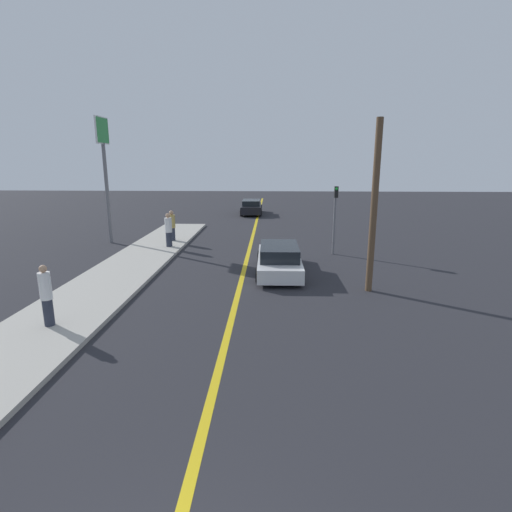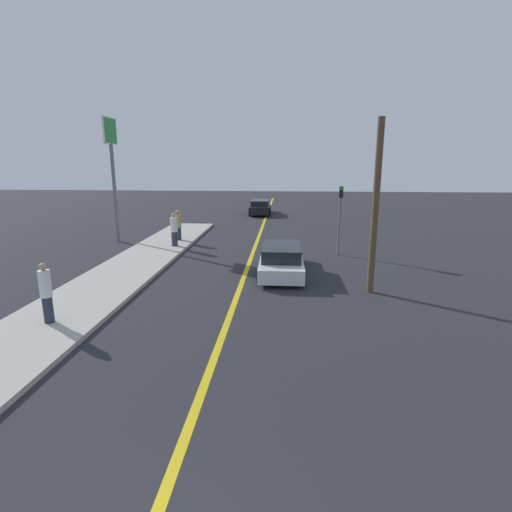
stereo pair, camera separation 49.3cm
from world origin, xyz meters
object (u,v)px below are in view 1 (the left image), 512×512
(car_near_right_lane, at_px, (279,259))
(pedestrian_by_sign, at_px, (172,226))
(car_ahead_center, at_px, (251,207))
(pedestrian_far_standing, at_px, (169,230))
(utility_pole, at_px, (374,208))
(traffic_light, at_px, (335,212))
(roadside_sign, at_px, (104,153))
(pedestrian_mid_group, at_px, (46,295))

(car_near_right_lane, xyz_separation_m, pedestrian_by_sign, (-6.10, 6.14, 0.41))
(car_ahead_center, relative_size, pedestrian_far_standing, 2.56)
(pedestrian_far_standing, distance_m, pedestrian_by_sign, 1.69)
(pedestrian_far_standing, distance_m, utility_pole, 11.52)
(traffic_light, xyz_separation_m, roadside_sign, (-12.49, 2.45, 2.95))
(traffic_light, relative_size, utility_pole, 0.56)
(car_ahead_center, distance_m, traffic_light, 16.32)
(pedestrian_mid_group, bearing_deg, pedestrian_by_sign, 87.71)
(car_ahead_center, distance_m, utility_pole, 22.09)
(car_ahead_center, height_order, pedestrian_by_sign, pedestrian_by_sign)
(car_near_right_lane, xyz_separation_m, utility_pole, (3.27, -2.27, 2.45))
(car_ahead_center, distance_m, pedestrian_by_sign, 13.47)
(pedestrian_far_standing, relative_size, traffic_light, 0.52)
(car_near_right_lane, relative_size, roadside_sign, 0.68)
(car_near_right_lane, distance_m, utility_pole, 4.67)
(utility_pole, bearing_deg, car_near_right_lane, 145.25)
(car_ahead_center, bearing_deg, pedestrian_far_standing, -105.70)
(pedestrian_far_standing, height_order, traffic_light, traffic_light)
(car_ahead_center, height_order, pedestrian_mid_group, pedestrian_mid_group)
(roadside_sign, height_order, utility_pole, roadside_sign)
(car_ahead_center, distance_m, pedestrian_far_standing, 15.02)
(pedestrian_far_standing, height_order, roadside_sign, roadside_sign)
(car_near_right_lane, height_order, utility_pole, utility_pole)
(pedestrian_by_sign, bearing_deg, utility_pole, -41.91)
(pedestrian_mid_group, bearing_deg, car_ahead_center, 80.00)
(traffic_light, bearing_deg, car_ahead_center, 107.83)
(car_near_right_lane, relative_size, pedestrian_far_standing, 2.65)
(traffic_light, bearing_deg, utility_pole, -85.68)
(car_near_right_lane, relative_size, traffic_light, 1.39)
(pedestrian_far_standing, bearing_deg, car_near_right_lane, -37.33)
(car_near_right_lane, height_order, traffic_light, traffic_light)
(pedestrian_mid_group, distance_m, traffic_light, 13.57)
(pedestrian_mid_group, relative_size, roadside_sign, 0.25)
(pedestrian_far_standing, xyz_separation_m, roadside_sign, (-3.80, 1.53, 4.05))
(pedestrian_by_sign, bearing_deg, pedestrian_mid_group, -92.29)
(car_ahead_center, xyz_separation_m, utility_pole, (5.41, -21.28, 2.42))
(traffic_light, height_order, roadside_sign, roadside_sign)
(traffic_light, distance_m, utility_pole, 5.90)
(car_near_right_lane, distance_m, pedestrian_by_sign, 8.66)
(car_near_right_lane, bearing_deg, pedestrian_mid_group, -137.48)
(pedestrian_by_sign, distance_m, traffic_light, 9.36)
(car_ahead_center, height_order, utility_pole, utility_pole)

